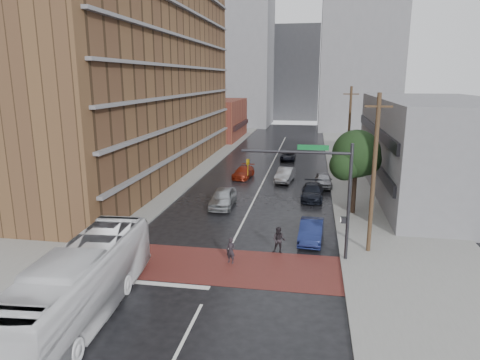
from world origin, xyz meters
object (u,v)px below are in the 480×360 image
(car_parked_mid, at_px, (312,192))
(car_parked_far, at_px, (323,180))
(transit_bus, at_px, (80,284))
(pedestrian_a, at_px, (231,251))
(car_travel_b, at_px, (285,175))
(car_travel_a, at_px, (223,198))
(car_travel_c, at_px, (244,172))
(suv_travel, at_px, (288,156))
(pedestrian_b, at_px, (279,240))
(car_parked_near, at_px, (311,231))

(car_parked_mid, relative_size, car_parked_far, 1.14)
(transit_bus, relative_size, pedestrian_a, 7.48)
(pedestrian_a, relative_size, car_parked_mid, 0.34)
(car_travel_b, xyz_separation_m, car_parked_far, (4.02, -1.60, -0.02))
(pedestrian_a, xyz_separation_m, car_travel_a, (-2.85, 11.18, 0.02))
(car_travel_a, relative_size, car_parked_mid, 1.01)
(car_travel_c, distance_m, suv_travel, 12.01)
(transit_bus, height_order, car_travel_a, transit_bus)
(transit_bus, bearing_deg, suv_travel, 76.28)
(suv_travel, bearing_deg, car_parked_mid, -79.16)
(pedestrian_a, xyz_separation_m, pedestrian_b, (2.71, 1.99, 0.07))
(car_travel_b, xyz_separation_m, suv_travel, (-0.44, 12.21, -0.16))
(transit_bus, bearing_deg, pedestrian_b, 43.15)
(suv_travel, bearing_deg, pedestrian_b, -86.90)
(car_travel_a, bearing_deg, car_parked_near, -42.45)
(car_parked_far, bearing_deg, pedestrian_b, -101.25)
(car_travel_a, distance_m, suv_travel, 22.84)
(car_travel_a, distance_m, car_travel_c, 11.21)
(pedestrian_b, relative_size, car_parked_mid, 0.36)
(transit_bus, distance_m, car_travel_b, 29.40)
(transit_bus, bearing_deg, pedestrian_a, 47.17)
(car_travel_c, xyz_separation_m, suv_travel, (4.23, 11.24, -0.05))
(car_travel_b, distance_m, car_travel_c, 4.77)
(transit_bus, bearing_deg, car_travel_b, 71.40)
(car_travel_b, distance_m, car_parked_mid, 7.07)
(suv_travel, distance_m, car_parked_far, 14.50)
(pedestrian_a, bearing_deg, car_parked_mid, 92.97)
(car_travel_a, bearing_deg, car_travel_b, 64.85)
(car_travel_a, height_order, car_travel_b, car_travel_a)
(pedestrian_b, xyz_separation_m, car_travel_a, (-5.56, 9.20, -0.05))
(car_travel_b, xyz_separation_m, car_parked_near, (2.92, -16.96, -0.02))
(suv_travel, height_order, car_parked_far, car_parked_far)
(car_travel_c, bearing_deg, pedestrian_a, -76.07)
(pedestrian_b, height_order, car_travel_a, pedestrian_b)
(car_travel_c, bearing_deg, car_parked_mid, -37.71)
(pedestrian_b, xyz_separation_m, car_travel_c, (-5.59, 20.40, -0.24))
(car_parked_far, bearing_deg, pedestrian_a, -107.72)
(car_travel_c, xyz_separation_m, car_parked_mid, (7.58, -7.40, 0.06))
(car_parked_far, bearing_deg, car_travel_a, -136.44)
(car_travel_b, bearing_deg, transit_bus, -97.39)
(car_travel_b, height_order, car_parked_near, car_travel_b)
(transit_bus, bearing_deg, car_travel_a, 77.30)
(transit_bus, height_order, suv_travel, transit_bus)
(pedestrian_a, distance_m, car_travel_b, 21.50)
(car_parked_mid, bearing_deg, car_travel_b, 115.85)
(car_parked_mid, bearing_deg, transit_bus, -113.75)
(car_travel_c, xyz_separation_m, car_parked_near, (7.58, -17.92, 0.08))
(pedestrian_a, distance_m, car_travel_a, 11.54)
(transit_bus, height_order, car_parked_mid, transit_bus)
(transit_bus, relative_size, car_parked_far, 2.86)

